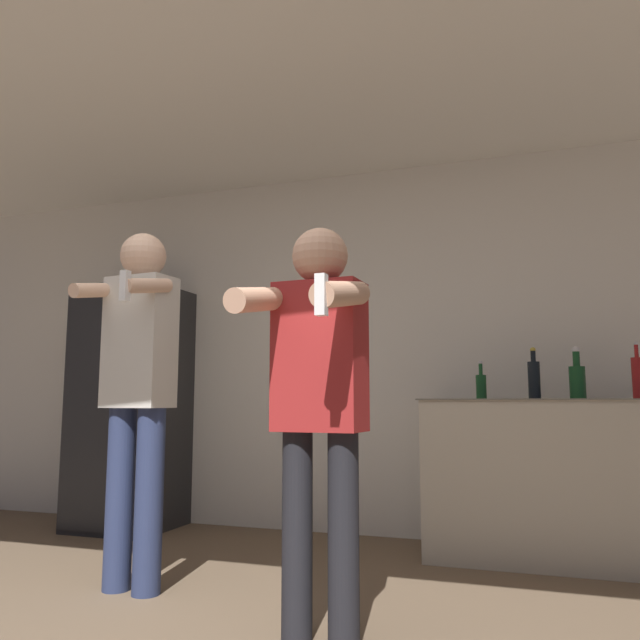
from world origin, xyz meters
TOP-DOWN VIEW (x-y plane):
  - wall_back at (0.00, 2.88)m, footprint 7.00×0.06m
  - ceiling_slab at (0.00, 1.43)m, footprint 7.00×3.37m
  - refrigerator at (-1.44, 2.52)m, footprint 0.67×0.69m
  - counter at (1.45, 2.53)m, footprint 1.48×0.67m
  - bottle_amber_bourbon at (1.06, 2.46)m, footprint 0.06×0.06m
  - bottle_red_label at (1.91, 2.46)m, footprint 0.06×0.06m
  - bottle_dark_rum at (1.36, 2.46)m, footprint 0.07×0.07m
  - bottle_clear_vodka at (1.59, 2.46)m, footprint 0.09×0.09m
  - person_woman_foreground at (0.56, 0.94)m, footprint 0.44×0.54m
  - person_man_side at (-0.50, 1.26)m, footprint 0.40×0.45m

SIDE VIEW (x-z plane):
  - counter at x=1.45m, z-range 0.00..0.92m
  - refrigerator at x=-1.44m, z-range 0.00..1.73m
  - person_woman_foreground at x=0.56m, z-range 0.17..1.77m
  - person_man_side at x=-0.50m, z-range 0.12..1.87m
  - bottle_amber_bourbon at x=1.06m, z-range 0.88..1.11m
  - bottle_clear_vodka at x=1.59m, z-range 0.88..1.18m
  - bottle_dark_rum at x=1.36m, z-range 0.89..1.18m
  - bottle_red_label at x=1.91m, z-range 0.88..1.19m
  - wall_back at x=0.00m, z-range 0.00..2.55m
  - ceiling_slab at x=0.00m, z-range 2.55..2.60m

